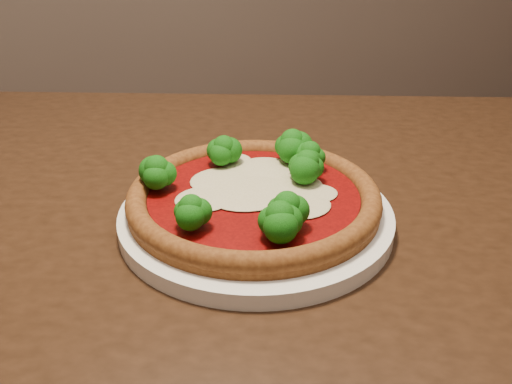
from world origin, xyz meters
name	(u,v)px	position (x,y,z in m)	size (l,w,h in m)	color
dining_table	(192,278)	(-0.24, 0.17, 0.66)	(1.44, 1.23, 0.75)	black
plate	(256,217)	(-0.18, 0.12, 0.76)	(0.30, 0.30, 0.02)	white
pizza	(255,193)	(-0.18, 0.13, 0.78)	(0.28, 0.28, 0.06)	brown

